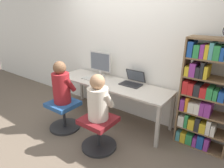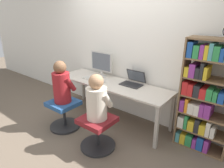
{
  "view_description": "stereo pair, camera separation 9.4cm",
  "coord_description": "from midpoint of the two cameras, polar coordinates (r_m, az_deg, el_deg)",
  "views": [
    {
      "loc": [
        2.0,
        -2.34,
        1.93
      ],
      "look_at": [
        0.18,
        0.11,
        0.79
      ],
      "focal_mm": 32.0,
      "sensor_mm": 36.0,
      "label": 1
    },
    {
      "loc": [
        2.08,
        -2.28,
        1.93
      ],
      "look_at": [
        0.18,
        0.11,
        0.79
      ],
      "focal_mm": 32.0,
      "sensor_mm": 36.0,
      "label": 2
    }
  ],
  "objects": [
    {
      "name": "office_chair_right",
      "position": [
        2.99,
        -3.24,
        -13.2
      ],
      "size": [
        0.52,
        0.52,
        0.49
      ],
      "color": "#262628",
      "rests_on": "ground_plane"
    },
    {
      "name": "person_at_laptop",
      "position": [
        2.75,
        -3.38,
        -4.43
      ],
      "size": [
        0.36,
        0.31,
        0.65
      ],
      "color": "beige",
      "rests_on": "office_chair_right"
    },
    {
      "name": "office_chair_left",
      "position": [
        3.53,
        -12.77,
        -8.02
      ],
      "size": [
        0.52,
        0.52,
        0.49
      ],
      "color": "#262628",
      "rests_on": "ground_plane"
    },
    {
      "name": "keyboard",
      "position": [
        3.71,
        -5.08,
        1.39
      ],
      "size": [
        0.4,
        0.13,
        0.03
      ],
      "color": "silver",
      "rests_on": "desk"
    },
    {
      "name": "wall_back",
      "position": [
        3.7,
        4.46,
        10.59
      ],
      "size": [
        10.0,
        0.05,
        2.6
      ],
      "color": "white",
      "rests_on": "ground_plane"
    },
    {
      "name": "computer_mouse_by_keyboard",
      "position": [
        3.54,
        -1.97,
        0.65
      ],
      "size": [
        0.06,
        0.12,
        0.04
      ],
      "color": "silver",
      "rests_on": "desk"
    },
    {
      "name": "ground_plane",
      "position": [
        3.63,
        -2.59,
        -11.64
      ],
      "size": [
        14.0,
        14.0,
        0.0
      ],
      "primitive_type": "plane",
      "color": "brown"
    },
    {
      "name": "desktop_monitor",
      "position": [
        3.85,
        -2.39,
        5.88
      ],
      "size": [
        0.49,
        0.2,
        0.48
      ],
      "color": "beige",
      "rests_on": "desk"
    },
    {
      "name": "bookshelf",
      "position": [
        3.05,
        25.32,
        -3.82
      ],
      "size": [
        0.7,
        0.32,
        1.6
      ],
      "color": "brown",
      "rests_on": "ground_plane"
    },
    {
      "name": "laptop",
      "position": [
        3.48,
        6.73,
        0.66
      ],
      "size": [
        0.36,
        0.32,
        0.24
      ],
      "color": "#2D2D30",
      "rests_on": "desk"
    },
    {
      "name": "desk",
      "position": [
        3.57,
        0.65,
        -0.62
      ],
      "size": [
        2.18,
        0.65,
        0.71
      ],
      "color": "beige",
      "rests_on": "ground_plane"
    },
    {
      "name": "person_at_monitor",
      "position": [
        3.32,
        -13.4,
        0.03
      ],
      "size": [
        0.34,
        0.32,
        0.7
      ],
      "color": "maroon",
      "rests_on": "office_chair_left"
    }
  ]
}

